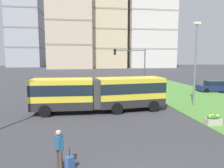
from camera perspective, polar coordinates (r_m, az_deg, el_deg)
name	(u,v)px	position (r m, az deg, el deg)	size (l,w,h in m)	color
articulated_bus	(100,93)	(18.95, -3.39, -2.51)	(11.98, 3.24, 3.00)	yellow
car_navy_sedan	(214,87)	(33.13, 25.84, -0.63)	(4.48, 2.19, 1.58)	#19234C
pedestrian_crossing	(59,146)	(9.80, -14.18, -16.05)	(0.42, 0.46, 1.74)	#4C4238
rolling_suitcase	(70,163)	(9.88, -11.40, -20.19)	(0.43, 0.42, 0.97)	#335693
flower_planter_2	(213,120)	(16.83, 25.73, -8.74)	(1.10, 0.56, 0.74)	#B7AD9E
traffic_light_far_right	(134,62)	(29.12, 6.02, 5.83)	(4.58, 0.28, 6.00)	#474C51
streetlight_median	(195,60)	(22.28, 21.67, 5.95)	(0.70, 0.28, 8.23)	slate
apartment_tower_west	(26,21)	(124.99, -22.39, 15.48)	(16.38, 20.18, 48.09)	#9EA3AD
apartment_tower_westcentre	(69,12)	(99.44, -11.52, 18.66)	(19.28, 14.94, 49.78)	#C6B299
apartment_tower_centre	(106,13)	(103.86, -1.76, 18.80)	(17.85, 15.88, 51.56)	beige
apartment_tower_eastcentre	(150,14)	(108.95, 10.34, 18.27)	(22.10, 15.58, 52.06)	silver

